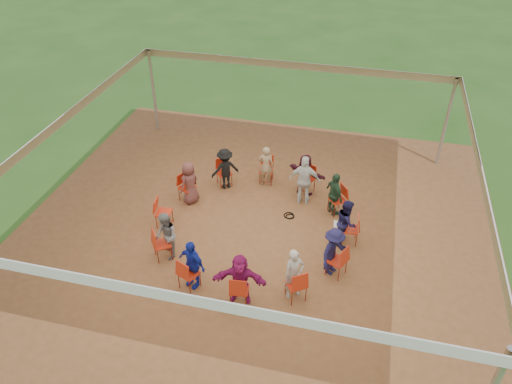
% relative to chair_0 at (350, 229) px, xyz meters
% --- Properties ---
extents(ground, '(80.00, 80.00, 0.00)m').
position_rel_chair_0_xyz_m(ground, '(-2.53, -0.27, -0.45)').
color(ground, '#285219').
rests_on(ground, ground).
extents(dirt_patch, '(13.00, 13.00, 0.00)m').
position_rel_chair_0_xyz_m(dirt_patch, '(-2.53, -0.27, -0.44)').
color(dirt_patch, brown).
rests_on(dirt_patch, ground).
extents(tent, '(10.33, 10.33, 3.00)m').
position_rel_chair_0_xyz_m(tent, '(-2.53, -0.27, 1.92)').
color(tent, '#B2B2B7').
rests_on(tent, ground).
extents(chair_0, '(0.48, 0.46, 0.90)m').
position_rel_chair_0_xyz_m(chair_0, '(0.00, 0.00, 0.00)').
color(chair_0, red).
rests_on(chair_0, ground).
extents(chair_1, '(0.60, 0.60, 0.90)m').
position_rel_chair_0_xyz_m(chair_1, '(-0.47, 1.23, 0.00)').
color(chair_1, red).
rests_on(chair_1, ground).
extents(chair_2, '(0.56, 0.57, 0.90)m').
position_rel_chair_0_xyz_m(chair_2, '(-1.50, 2.05, 0.00)').
color(chair_2, red).
rests_on(chair_2, ground).
extents(chair_3, '(0.46, 0.48, 0.90)m').
position_rel_chair_0_xyz_m(chair_3, '(-2.80, 2.26, 0.00)').
color(chair_3, red).
rests_on(chair_3, ground).
extents(chair_4, '(0.60, 0.60, 0.90)m').
position_rel_chair_0_xyz_m(chair_4, '(-4.03, 1.78, 0.00)').
color(chair_4, red).
rests_on(chair_4, ground).
extents(chair_5, '(0.57, 0.56, 0.90)m').
position_rel_chair_0_xyz_m(chair_5, '(-4.85, 0.76, 0.00)').
color(chair_5, red).
rests_on(chair_5, ground).
extents(chair_6, '(0.48, 0.46, 0.90)m').
position_rel_chair_0_xyz_m(chair_6, '(-5.05, -0.54, 0.00)').
color(chair_6, red).
rests_on(chair_6, ground).
extents(chair_7, '(0.60, 0.60, 0.90)m').
position_rel_chair_0_xyz_m(chair_7, '(-4.58, -1.77, 0.00)').
color(chair_7, red).
rests_on(chair_7, ground).
extents(chair_8, '(0.56, 0.57, 0.90)m').
position_rel_chair_0_xyz_m(chair_8, '(-3.56, -2.59, 0.00)').
color(chair_8, red).
rests_on(chair_8, ground).
extents(chair_9, '(0.46, 0.48, 0.90)m').
position_rel_chair_0_xyz_m(chair_9, '(-2.26, -2.80, 0.00)').
color(chair_9, red).
rests_on(chair_9, ground).
extents(chair_10, '(0.60, 0.60, 0.90)m').
position_rel_chair_0_xyz_m(chair_10, '(-1.03, -2.32, 0.00)').
color(chair_10, red).
rests_on(chair_10, ground).
extents(chair_11, '(0.57, 0.56, 0.90)m').
position_rel_chair_0_xyz_m(chair_11, '(-0.20, -1.30, 0.00)').
color(chair_11, red).
rests_on(chair_11, ground).
extents(person_seated_0, '(0.44, 0.69, 1.34)m').
position_rel_chair_0_xyz_m(person_seated_0, '(-0.12, -0.01, 0.23)').
color(person_seated_0, '#19163E').
rests_on(person_seated_0, ground).
extents(person_seated_1, '(0.79, 0.87, 1.34)m').
position_rel_chair_0_xyz_m(person_seated_1, '(-0.57, 1.16, 0.23)').
color(person_seated_1, '#25442C').
rests_on(person_seated_1, ground).
extents(person_seated_2, '(1.33, 0.93, 1.34)m').
position_rel_chair_0_xyz_m(person_seated_2, '(-1.55, 1.94, 0.23)').
color(person_seated_2, '#3E111F').
rests_on(person_seated_2, ground).
extents(person_seated_3, '(0.52, 0.37, 1.34)m').
position_rel_chair_0_xyz_m(person_seated_3, '(-2.78, 2.14, 0.23)').
color(person_seated_3, '#99805A').
rests_on(person_seated_3, ground).
extents(person_seated_4, '(0.95, 0.86, 1.34)m').
position_rel_chair_0_xyz_m(person_seated_4, '(-3.95, 1.69, 0.23)').
color(person_seated_4, black).
rests_on(person_seated_4, ground).
extents(person_seated_5, '(0.60, 0.75, 1.34)m').
position_rel_chair_0_xyz_m(person_seated_5, '(-4.74, 0.71, 0.23)').
color(person_seated_5, brown).
rests_on(person_seated_5, ground).
extents(person_seated_6, '(0.69, 0.75, 1.34)m').
position_rel_chair_0_xyz_m(person_seated_6, '(-4.48, -1.70, 0.23)').
color(person_seated_6, slate).
rests_on(person_seated_6, ground).
extents(person_seated_7, '(0.88, 0.69, 1.34)m').
position_rel_chair_0_xyz_m(person_seated_7, '(-3.51, -2.48, 0.23)').
color(person_seated_7, '#1828A6').
rests_on(person_seated_7, ground).
extents(person_seated_8, '(1.29, 0.59, 1.34)m').
position_rel_chair_0_xyz_m(person_seated_8, '(-2.27, -2.68, 0.23)').
color(person_seated_8, '#8E1558').
rests_on(person_seated_8, ground).
extents(person_seated_9, '(0.58, 0.55, 1.34)m').
position_rel_chair_0_xyz_m(person_seated_9, '(-1.10, -2.23, 0.23)').
color(person_seated_9, '#AAA398').
rests_on(person_seated_9, ground).
extents(person_seated_10, '(0.74, 0.97, 1.34)m').
position_rel_chair_0_xyz_m(person_seated_10, '(-0.31, -1.25, 0.23)').
color(person_seated_10, '#19163E').
rests_on(person_seated_10, ground).
extents(standing_person, '(0.94, 0.52, 1.56)m').
position_rel_chair_0_xyz_m(standing_person, '(-1.48, 1.48, 0.34)').
color(standing_person, silver).
rests_on(standing_person, ground).
extents(cable_coil, '(0.40, 0.40, 0.03)m').
position_rel_chair_0_xyz_m(cable_coil, '(-1.75, 0.71, -0.43)').
color(cable_coil, black).
rests_on(cable_coil, ground).
extents(laptop, '(0.26, 0.31, 0.20)m').
position_rel_chair_0_xyz_m(laptop, '(-0.29, -0.03, 0.18)').
color(laptop, '#B7B7BC').
rests_on(laptop, ground).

